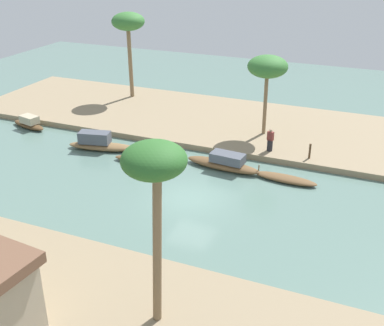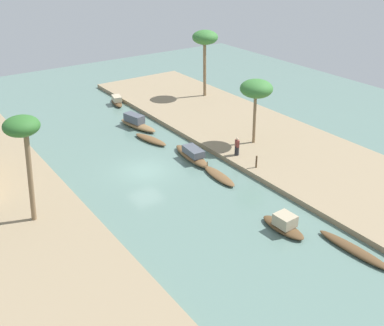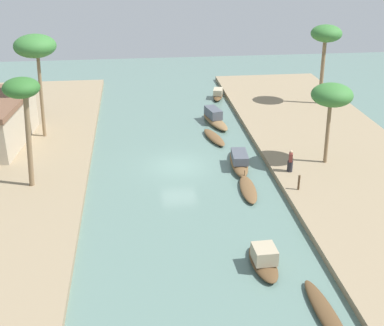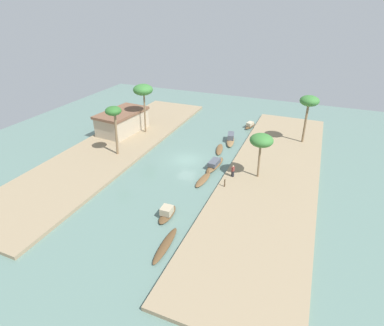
% 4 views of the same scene
% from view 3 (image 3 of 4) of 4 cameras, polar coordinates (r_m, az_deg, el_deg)
% --- Properties ---
extents(river_water, '(69.76, 69.76, 0.00)m').
position_cam_3_polar(river_water, '(36.27, -1.52, -0.37)').
color(river_water, slate).
rests_on(river_water, ground).
extents(riverbank_left, '(45.92, 11.24, 0.41)m').
position_cam_3_polar(riverbank_left, '(38.96, 16.22, 0.76)').
color(riverbank_left, '#937F60').
rests_on(riverbank_left, ground).
extents(riverbank_right, '(45.92, 11.24, 0.41)m').
position_cam_3_polar(riverbank_right, '(37.21, -20.13, -0.94)').
color(riverbank_right, '#937F60').
rests_on(riverbank_right, ground).
extents(sampan_with_tall_canopy, '(5.08, 1.61, 1.11)m').
position_cam_3_polar(sampan_with_tall_canopy, '(36.29, 5.32, 0.29)').
color(sampan_with_tall_canopy, brown).
rests_on(sampan_with_tall_canopy, river_water).
extents(sampan_near_left_bank, '(4.03, 1.77, 0.40)m').
position_cam_3_polar(sampan_near_left_bank, '(40.95, 2.50, 2.91)').
color(sampan_near_left_bank, brown).
rests_on(sampan_near_left_bank, river_water).
extents(sampan_open_hull, '(3.47, 1.68, 1.01)m').
position_cam_3_polar(sampan_open_hull, '(51.60, 2.94, 7.73)').
color(sampan_open_hull, brown).
rests_on(sampan_open_hull, river_water).
extents(sampan_midstream, '(5.03, 1.08, 0.36)m').
position_cam_3_polar(sampan_midstream, '(23.52, 15.01, -16.32)').
color(sampan_midstream, brown).
rests_on(sampan_midstream, river_water).
extents(sampan_with_red_awning, '(4.96, 2.22, 1.28)m').
position_cam_3_polar(sampan_with_red_awning, '(44.46, 2.56, 5.06)').
color(sampan_with_red_awning, brown).
rests_on(sampan_with_red_awning, river_water).
extents(sampan_foreground, '(3.94, 1.25, 0.72)m').
position_cam_3_polar(sampan_foreground, '(32.86, 6.34, -2.95)').
color(sampan_foreground, brown).
rests_on(sampan_foreground, river_water).
extents(sampan_upstream_small, '(3.38, 1.32, 1.19)m').
position_cam_3_polar(sampan_upstream_small, '(25.85, 8.07, -10.70)').
color(sampan_upstream_small, brown).
rests_on(sampan_upstream_small, river_water).
extents(person_on_near_bank, '(0.46, 0.45, 1.56)m').
position_cam_3_polar(person_on_near_bank, '(34.90, 11.02, 0.05)').
color(person_on_near_bank, '#232328').
rests_on(person_on_near_bank, riverbank_left).
extents(mooring_post, '(0.14, 0.14, 1.00)m').
position_cam_3_polar(mooring_post, '(32.60, 11.96, -2.16)').
color(mooring_post, '#4C3823').
rests_on(mooring_post, riverbank_left).
extents(palm_tree_left_near, '(2.80, 2.80, 5.72)m').
position_cam_3_polar(palm_tree_left_near, '(35.47, 15.50, 7.31)').
color(palm_tree_left_near, '#7F6647').
rests_on(palm_tree_left_near, riverbank_left).
extents(palm_tree_left_far, '(2.81, 2.81, 7.35)m').
position_cam_3_polar(palm_tree_left_far, '(48.74, 14.88, 13.71)').
color(palm_tree_left_far, '#7F6647').
rests_on(palm_tree_left_far, riverbank_left).
extents(palm_tree_right_tall, '(3.14, 3.14, 8.05)m').
position_cam_3_polar(palm_tree_right_tall, '(40.36, -17.27, 12.35)').
color(palm_tree_right_tall, '#7F6647').
rests_on(palm_tree_right_tall, riverbank_right).
extents(palm_tree_right_short, '(2.21, 2.21, 7.08)m').
position_cam_3_polar(palm_tree_right_short, '(32.06, -18.62, 7.47)').
color(palm_tree_right_short, '#7F6647').
rests_on(palm_tree_right_short, riverbank_right).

